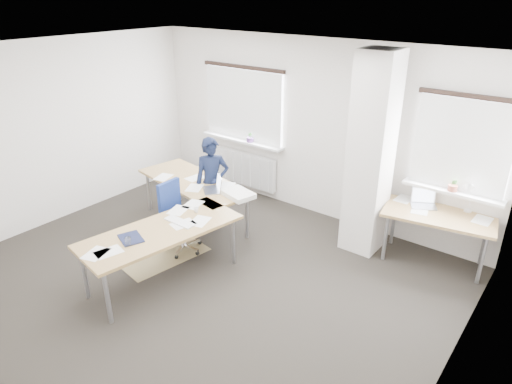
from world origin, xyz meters
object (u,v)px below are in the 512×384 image
Objects in this scene: task_chair at (181,232)px; person at (212,183)px; desk_side at (439,217)px; desk_main at (182,206)px.

person reaches higher than task_chair.
desk_side is 3.52m from task_chair.
desk_side is 3.27m from person.
task_chair is at bearing -118.28° from desk_main.
person is (-3.10, -1.03, 0.03)m from desk_side.
person is at bearing -171.62° from desk_side.
desk_side is (2.92, 1.84, -0.01)m from desk_main.
person is (-0.16, 0.84, 0.43)m from task_chair.
person reaches higher than desk_side.
desk_main is at bearing -157.76° from desk_side.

